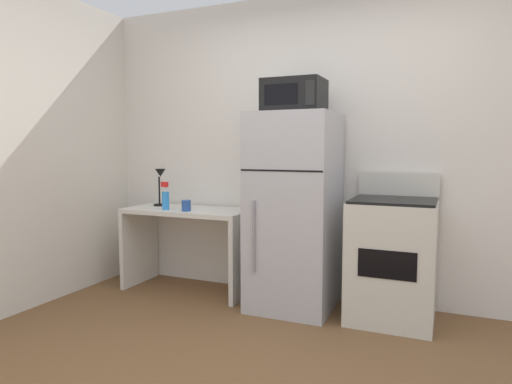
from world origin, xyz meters
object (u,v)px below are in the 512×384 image
at_px(oven_range, 392,259).
at_px(coffee_mug, 186,206).
at_px(refrigerator, 294,212).
at_px(microwave, 294,96).
at_px(desk_lamp, 160,181).
at_px(desk, 189,233).
at_px(spray_bottle, 165,199).

bearing_deg(oven_range, coffee_mug, -176.22).
bearing_deg(refrigerator, microwave, -89.69).
bearing_deg(microwave, desk_lamp, 174.49).
distance_m(desk, spray_bottle, 0.39).
distance_m(desk, microwave, 1.56).
xyz_separation_m(desk, desk_lamp, (-0.34, 0.06, 0.47)).
bearing_deg(refrigerator, desk_lamp, 175.37).
bearing_deg(coffee_mug, spray_bottle, -179.33).
xyz_separation_m(microwave, oven_range, (0.77, 0.05, -1.23)).
xyz_separation_m(spray_bottle, oven_range, (1.94, 0.12, -0.38)).
height_order(desk_lamp, coffee_mug, desk_lamp).
xyz_separation_m(desk, coffee_mug, (0.07, -0.14, 0.27)).
bearing_deg(desk, spray_bottle, -135.62).
distance_m(desk, coffee_mug, 0.32).
bearing_deg(desk_lamp, refrigerator, -4.63).
distance_m(desk_lamp, coffee_mug, 0.49).
bearing_deg(microwave, oven_range, 3.67).
distance_m(desk_lamp, oven_range, 2.20).
distance_m(coffee_mug, microwave, 1.32).
height_order(desk_lamp, oven_range, desk_lamp).
bearing_deg(oven_range, desk, 179.11).
distance_m(spray_bottle, oven_range, 1.98).
xyz_separation_m(refrigerator, microwave, (0.00, -0.02, 0.92)).
xyz_separation_m(coffee_mug, refrigerator, (0.96, 0.09, -0.01)).
bearing_deg(oven_range, spray_bottle, -176.56).
xyz_separation_m(desk_lamp, spray_bottle, (0.20, -0.20, -0.14)).
relative_size(desk_lamp, refrigerator, 0.22).
bearing_deg(desk, desk_lamp, 170.87).
distance_m(coffee_mug, spray_bottle, 0.22).
relative_size(desk_lamp, oven_range, 0.32).
bearing_deg(microwave, coffee_mug, -176.12).
height_order(refrigerator, microwave, microwave).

